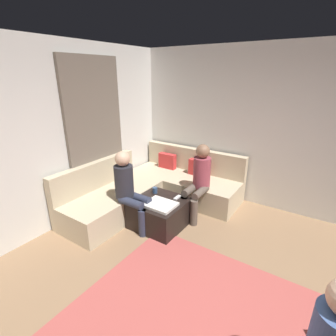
{
  "coord_description": "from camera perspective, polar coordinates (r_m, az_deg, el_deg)",
  "views": [
    {
      "loc": [
        0.41,
        -1.43,
        2.24
      ],
      "look_at": [
        -1.63,
        1.63,
        0.85
      ],
      "focal_mm": 26.96,
      "sensor_mm": 36.0,
      "label": 1
    }
  ],
  "objects": [
    {
      "name": "coffee_mug",
      "position": [
        4.09,
        -2.98,
        -5.03
      ],
      "size": [
        0.08,
        0.08,
        0.1
      ],
      "primitive_type": "cylinder",
      "color": "#334C72",
      "rests_on": "ottoman"
    },
    {
      "name": "person_on_couch_side",
      "position": [
        3.77,
        -8.76,
        -4.42
      ],
      "size": [
        0.6,
        0.3,
        1.2
      ],
      "rotation": [
        0.0,
        0.0,
        -1.57
      ],
      "color": "#2D3347",
      "rests_on": "ground_plane"
    },
    {
      "name": "area_rug",
      "position": [
        2.78,
        8.41,
        -33.17
      ],
      "size": [
        2.6,
        2.2,
        0.01
      ],
      "primitive_type": "cube",
      "color": "#AD4C47",
      "rests_on": "ground_plane"
    },
    {
      "name": "sectional_couch",
      "position": [
        4.58,
        -2.98,
        -4.65
      ],
      "size": [
        2.1,
        2.55,
        0.87
      ],
      "color": "#C6B593",
      "rests_on": "ground_plane"
    },
    {
      "name": "folded_blanket",
      "position": [
        3.72,
        -1.75,
        -8.28
      ],
      "size": [
        0.44,
        0.36,
        0.04
      ],
      "primitive_type": "cube",
      "color": "white",
      "rests_on": "ottoman"
    },
    {
      "name": "wall_left",
      "position": [
        3.75,
        -32.17,
        3.76
      ],
      "size": [
        0.12,
        6.0,
        2.7
      ],
      "primitive_type": "cube",
      "color": "silver",
      "rests_on": "ground_plane"
    },
    {
      "name": "person_on_couch_back",
      "position": [
        4.07,
        6.99,
        -2.37
      ],
      "size": [
        0.3,
        0.6,
        1.2
      ],
      "rotation": [
        0.0,
        0.0,
        3.14
      ],
      "color": "brown",
      "rests_on": "ground_plane"
    },
    {
      "name": "wall_back",
      "position": [
        4.48,
        27.92,
        6.83
      ],
      "size": [
        6.0,
        0.12,
        2.7
      ],
      "primitive_type": "cube",
      "color": "silver",
      "rests_on": "ground_plane"
    },
    {
      "name": "game_remote",
      "position": [
        3.93,
        2.09,
        -6.7
      ],
      "size": [
        0.05,
        0.15,
        0.02
      ],
      "primitive_type": "cube",
      "color": "white",
      "rests_on": "ottoman"
    },
    {
      "name": "curtain_panel",
      "position": [
        4.36,
        -15.94,
        6.77
      ],
      "size": [
        0.06,
        1.1,
        2.5
      ],
      "primitive_type": "cube",
      "color": "#726659",
      "rests_on": "ground_plane"
    },
    {
      "name": "ottoman",
      "position": [
        3.97,
        -1.89,
        -10.1
      ],
      "size": [
        0.76,
        0.76,
        0.42
      ],
      "primitive_type": "cube",
      "color": "black",
      "rests_on": "ground_plane"
    }
  ]
}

